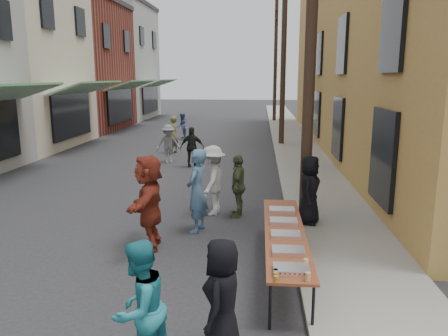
% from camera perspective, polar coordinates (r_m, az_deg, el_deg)
% --- Properties ---
extents(ground, '(120.00, 120.00, 0.00)m').
position_cam_1_polar(ground, '(8.55, -18.17, -12.31)').
color(ground, '#28282B').
rests_on(ground, ground).
extents(sidewalk, '(2.20, 60.00, 0.10)m').
position_cam_1_polar(sidewalk, '(22.48, 9.25, 3.07)').
color(sidewalk, gray).
rests_on(sidewalk, ground).
extents(storefront_row, '(8.00, 37.00, 9.00)m').
position_cam_1_polar(storefront_row, '(25.77, -26.76, 12.18)').
color(storefront_row, maroon).
rests_on(storefront_row, ground).
extents(building_ochre, '(10.00, 28.00, 10.00)m').
position_cam_1_polar(building_ochre, '(22.64, 26.02, 14.70)').
color(building_ochre, '#BC8243').
rests_on(building_ochre, ground).
extents(utility_pole_near, '(0.26, 0.26, 9.00)m').
position_cam_1_polar(utility_pole_near, '(10.27, 11.35, 17.69)').
color(utility_pole_near, '#2D2116').
rests_on(utility_pole_near, ground).
extents(utility_pole_mid, '(0.26, 0.26, 9.00)m').
position_cam_1_polar(utility_pole_mid, '(22.21, 7.78, 14.53)').
color(utility_pole_mid, '#2D2116').
rests_on(utility_pole_mid, ground).
extents(utility_pole_far, '(0.26, 0.26, 9.00)m').
position_cam_1_polar(utility_pole_far, '(34.19, 6.74, 13.57)').
color(utility_pole_far, '#2D2116').
rests_on(utility_pole_far, ground).
extents(serving_table, '(0.70, 4.00, 0.75)m').
position_cam_1_polar(serving_table, '(7.84, 7.94, -8.44)').
color(serving_table, brown).
rests_on(serving_table, ground).
extents(catering_tray_sausage, '(0.50, 0.33, 0.08)m').
position_cam_1_polar(catering_tray_sausage, '(6.28, 8.79, -12.97)').
color(catering_tray_sausage, maroon).
rests_on(catering_tray_sausage, serving_table).
extents(catering_tray_foil_b, '(0.50, 0.33, 0.08)m').
position_cam_1_polar(catering_tray_foil_b, '(6.88, 8.41, -10.71)').
color(catering_tray_foil_b, '#B2B2B7').
rests_on(catering_tray_foil_b, serving_table).
extents(catering_tray_buns, '(0.50, 0.33, 0.08)m').
position_cam_1_polar(catering_tray_buns, '(7.53, 8.08, -8.67)').
color(catering_tray_buns, tan).
rests_on(catering_tray_buns, serving_table).
extents(catering_tray_foil_d, '(0.50, 0.33, 0.08)m').
position_cam_1_polar(catering_tray_foil_d, '(8.19, 7.81, -6.96)').
color(catering_tray_foil_d, '#B2B2B7').
rests_on(catering_tray_foil_d, serving_table).
extents(catering_tray_buns_end, '(0.50, 0.33, 0.08)m').
position_cam_1_polar(catering_tray_buns_end, '(8.85, 7.57, -5.50)').
color(catering_tray_buns_end, tan).
rests_on(catering_tray_buns_end, serving_table).
extents(condiment_jar_a, '(0.07, 0.07, 0.08)m').
position_cam_1_polar(condiment_jar_a, '(6.00, 6.83, -14.16)').
color(condiment_jar_a, '#A57F26').
rests_on(condiment_jar_a, serving_table).
extents(condiment_jar_b, '(0.07, 0.07, 0.08)m').
position_cam_1_polar(condiment_jar_b, '(6.09, 6.79, -13.75)').
color(condiment_jar_b, '#A57F26').
rests_on(condiment_jar_b, serving_table).
extents(condiment_jar_c, '(0.07, 0.07, 0.08)m').
position_cam_1_polar(condiment_jar_c, '(6.18, 6.76, -13.35)').
color(condiment_jar_c, '#A57F26').
rests_on(condiment_jar_c, serving_table).
extents(cup_stack, '(0.08, 0.08, 0.12)m').
position_cam_1_polar(cup_stack, '(6.07, 10.90, -13.78)').
color(cup_stack, tan).
rests_on(cup_stack, serving_table).
extents(guest_front_a, '(0.61, 0.82, 1.52)m').
position_cam_1_polar(guest_front_a, '(5.55, -0.20, -16.70)').
color(guest_front_a, black).
rests_on(guest_front_a, ground).
extents(guest_front_b, '(0.59, 0.77, 1.87)m').
position_cam_1_polar(guest_front_b, '(9.69, -3.55, -2.99)').
color(guest_front_b, '#4B7191').
rests_on(guest_front_b, ground).
extents(guest_front_c, '(0.89, 0.98, 1.63)m').
position_cam_1_polar(guest_front_c, '(5.32, -11.03, -17.59)').
color(guest_front_c, teal).
rests_on(guest_front_c, ground).
extents(guest_front_d, '(0.84, 1.23, 1.75)m').
position_cam_1_polar(guest_front_d, '(10.89, -1.47, -1.63)').
color(guest_front_d, beige).
rests_on(guest_front_d, ground).
extents(guest_front_e, '(0.48, 0.95, 1.56)m').
position_cam_1_polar(guest_front_e, '(10.76, 1.87, -2.33)').
color(guest_front_e, '#4C5732').
rests_on(guest_front_e, ground).
extents(guest_queue_back, '(0.73, 1.83, 1.92)m').
position_cam_1_polar(guest_queue_back, '(8.86, -9.77, -4.41)').
color(guest_queue_back, maroon).
rests_on(guest_queue_back, ground).
extents(server, '(0.69, 0.88, 1.58)m').
position_cam_1_polar(server, '(10.14, 11.07, -2.81)').
color(server, black).
rests_on(server, sidewalk).
extents(passerby_left, '(1.14, 0.91, 1.54)m').
position_cam_1_polar(passerby_left, '(17.69, -7.27, 3.15)').
color(passerby_left, slate).
rests_on(passerby_left, ground).
extents(passerby_mid, '(0.92, 0.41, 1.55)m').
position_cam_1_polar(passerby_mid, '(16.72, -4.18, 2.72)').
color(passerby_mid, black).
rests_on(passerby_mid, ground).
extents(passerby_right, '(0.63, 0.73, 1.69)m').
position_cam_1_polar(passerby_right, '(19.92, -6.69, 4.35)').
color(passerby_right, brown).
rests_on(passerby_right, ground).
extents(passerby_far, '(0.68, 0.80, 1.46)m').
position_cam_1_polar(passerby_far, '(24.42, -5.48, 5.47)').
color(passerby_far, '#4D6796').
rests_on(passerby_far, ground).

